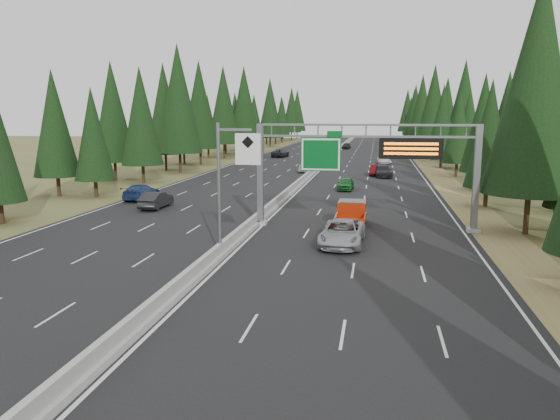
% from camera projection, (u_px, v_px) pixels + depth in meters
% --- Properties ---
extents(road, '(32.00, 260.00, 0.08)m').
position_uv_depth(road, '(318.00, 169.00, 86.19)').
color(road, black).
rests_on(road, ground).
extents(shoulder_right, '(3.60, 260.00, 0.06)m').
position_uv_depth(shoulder_right, '(434.00, 171.00, 83.14)').
color(shoulder_right, olive).
rests_on(shoulder_right, ground).
extents(shoulder_left, '(3.60, 260.00, 0.06)m').
position_uv_depth(shoulder_left, '(210.00, 168.00, 89.25)').
color(shoulder_left, brown).
rests_on(shoulder_left, ground).
extents(median_barrier, '(0.70, 260.00, 0.85)m').
position_uv_depth(median_barrier, '(318.00, 167.00, 86.13)').
color(median_barrier, gray).
rests_on(median_barrier, road).
extents(sign_gantry, '(16.75, 0.98, 7.80)m').
position_uv_depth(sign_gantry, '(374.00, 160.00, 40.00)').
color(sign_gantry, slate).
rests_on(sign_gantry, road).
extents(hov_sign_pole, '(2.80, 0.50, 8.00)m').
position_uv_depth(hov_sign_pole, '(228.00, 181.00, 31.90)').
color(hov_sign_pole, slate).
rests_on(hov_sign_pole, road).
extents(tree_row_right, '(11.95, 245.28, 18.74)m').
position_uv_depth(tree_row_right, '(469.00, 109.00, 77.15)').
color(tree_row_right, black).
rests_on(tree_row_right, ground).
extents(tree_row_left, '(12.01, 244.92, 18.92)m').
position_uv_depth(tree_row_left, '(174.00, 110.00, 83.48)').
color(tree_row_left, black).
rests_on(tree_row_left, ground).
extents(silver_minivan, '(2.95, 5.98, 1.63)m').
position_uv_depth(silver_minivan, '(342.00, 233.00, 35.69)').
color(silver_minivan, '#9C9CA0').
rests_on(silver_minivan, road).
extents(red_pickup, '(2.16, 6.05, 1.97)m').
position_uv_depth(red_pickup, '(352.00, 213.00, 41.39)').
color(red_pickup, black).
rests_on(red_pickup, road).
extents(car_ahead_green, '(1.87, 4.23, 1.42)m').
position_uv_depth(car_ahead_green, '(346.00, 184.00, 62.06)').
color(car_ahead_green, '#176524').
rests_on(car_ahead_green, road).
extents(car_ahead_dkred, '(1.90, 4.60, 1.48)m').
position_uv_depth(car_ahead_dkred, '(376.00, 170.00, 77.22)').
color(car_ahead_dkred, '#4E0B0E').
rests_on(car_ahead_dkred, road).
extents(car_ahead_dkgrey, '(2.73, 5.67, 1.59)m').
position_uv_depth(car_ahead_dkgrey, '(383.00, 171.00, 75.22)').
color(car_ahead_dkgrey, black).
rests_on(car_ahead_dkgrey, road).
extents(car_ahead_white, '(2.43, 4.75, 1.28)m').
position_uv_depth(car_ahead_white, '(384.00, 160.00, 95.59)').
color(car_ahead_white, white).
rests_on(car_ahead_white, road).
extents(car_ahead_far, '(2.21, 4.65, 1.53)m').
position_uv_depth(car_ahead_far, '(346.00, 146.00, 137.64)').
color(car_ahead_far, black).
rests_on(car_ahead_far, road).
extents(car_onc_near, '(1.69, 4.69, 1.54)m').
position_uv_depth(car_onc_near, '(156.00, 200.00, 49.93)').
color(car_onc_near, black).
rests_on(car_onc_near, road).
extents(car_onc_blue, '(2.22, 5.36, 1.55)m').
position_uv_depth(car_onc_blue, '(141.00, 192.00, 55.06)').
color(car_onc_blue, navy).
rests_on(car_onc_blue, road).
extents(car_onc_white, '(1.93, 4.31, 1.44)m').
position_uv_depth(car_onc_white, '(304.00, 167.00, 81.51)').
color(car_onc_white, silver).
rests_on(car_onc_white, road).
extents(car_onc_far, '(3.04, 5.98, 1.62)m').
position_uv_depth(car_onc_far, '(280.00, 153.00, 110.99)').
color(car_onc_far, black).
rests_on(car_onc_far, road).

